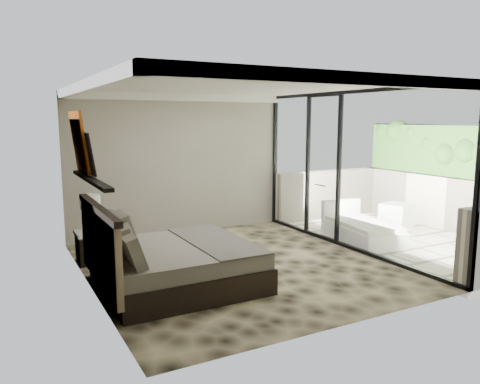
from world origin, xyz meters
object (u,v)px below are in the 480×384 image
bed (170,263)px  ottoman (396,217)px  lounger (360,229)px  table_lamp (90,208)px  nightstand (93,246)px

bed → ottoman: bearing=10.5°
bed → lounger: bed is taller
table_lamp → ottoman: (6.10, -0.67, -0.63)m
bed → lounger: bearing=9.6°
bed → table_lamp: size_ratio=3.54×
nightstand → ottoman: bearing=-10.5°
table_lamp → ottoman: table_lamp is taller
nightstand → bed: bearing=-70.9°
ottoman → bed: bearing=-169.5°
bed → nightstand: 1.83m
nightstand → table_lamp: (-0.01, -0.02, 0.64)m
table_lamp → lounger: (4.83, -0.97, -0.69)m
bed → ottoman: (5.36, 1.00, -0.07)m
table_lamp → ottoman: 6.17m
table_lamp → bed: bearing=-66.2°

